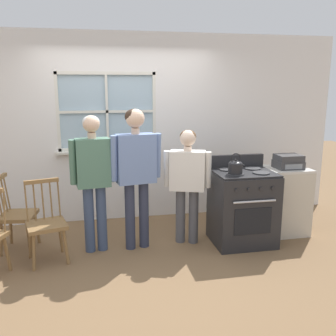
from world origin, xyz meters
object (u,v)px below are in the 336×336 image
object	(u,v)px
kettle	(235,167)
potted_plant	(114,145)
stove	(242,207)
chair_near_wall	(46,225)
side_counter	(285,200)
person_adult_right	(187,176)
stereo	(288,162)
person_teen_center	(136,164)
chair_by_window	(16,216)
person_elderly_left	(93,172)

from	to	relation	value
kettle	potted_plant	distance (m)	1.86
stove	kettle	bearing A→B (deg)	-141.79
stove	kettle	world-z (taller)	kettle
chair_near_wall	side_counter	world-z (taller)	chair_near_wall
stove	person_adult_right	bearing A→B (deg)	168.77
stereo	person_teen_center	bearing A→B (deg)	-177.74
chair_near_wall	stereo	distance (m)	3.11
stove	person_teen_center	bearing A→B (deg)	175.74
person_adult_right	side_counter	world-z (taller)	person_adult_right
person_teen_center	person_adult_right	world-z (taller)	person_teen_center
chair_near_wall	person_teen_center	world-z (taller)	person_teen_center
side_counter	stereo	size ratio (longest dim) A/B	2.65
stove	potted_plant	distance (m)	2.01
potted_plant	stove	bearing A→B (deg)	-36.73
person_adult_right	stereo	xyz separation A→B (m)	(1.37, 0.04, 0.12)
potted_plant	chair_near_wall	bearing A→B (deg)	-125.48
stove	stereo	world-z (taller)	stove
potted_plant	stereo	size ratio (longest dim) A/B	0.68
chair_near_wall	potted_plant	size ratio (longest dim) A/B	4.01
kettle	stove	bearing A→B (deg)	38.21
person_teen_center	stove	distance (m)	1.45
person_adult_right	person_teen_center	bearing A→B (deg)	-157.53
kettle	side_counter	bearing A→B (deg)	21.09
chair_by_window	person_adult_right	bearing A→B (deg)	-87.76
chair_near_wall	person_elderly_left	bearing A→B (deg)	2.00
potted_plant	stereo	xyz separation A→B (m)	(2.21, -0.96, -0.14)
chair_by_window	stove	bearing A→B (deg)	-89.27
stove	stereo	bearing A→B (deg)	14.47
stereo	kettle	bearing A→B (deg)	-160.13
stereo	person_adult_right	bearing A→B (deg)	-178.25
chair_by_window	potted_plant	xyz separation A→B (m)	(1.23, 0.81, 0.70)
kettle	stereo	size ratio (longest dim) A/B	0.73
person_adult_right	stove	world-z (taller)	person_adult_right
person_elderly_left	stereo	size ratio (longest dim) A/B	4.80
side_counter	stove	bearing A→B (deg)	-163.92
person_elderly_left	stereo	world-z (taller)	person_elderly_left
kettle	stereo	distance (m)	0.91
person_teen_center	kettle	bearing A→B (deg)	-20.72
person_elderly_left	chair_near_wall	bearing A→B (deg)	-170.49
person_teen_center	side_counter	world-z (taller)	person_teen_center
person_teen_center	kettle	size ratio (longest dim) A/B	6.89
person_teen_center	kettle	xyz separation A→B (m)	(1.16, -0.23, -0.03)
chair_near_wall	person_adult_right	bearing A→B (deg)	-8.17
chair_by_window	person_elderly_left	world-z (taller)	person_elderly_left
stove	stereo	size ratio (longest dim) A/B	3.19
person_elderly_left	potted_plant	size ratio (longest dim) A/B	7.07
chair_near_wall	stereo	bearing A→B (deg)	-10.23
person_teen_center	potted_plant	xyz separation A→B (m)	(-0.20, 1.04, 0.08)
kettle	chair_by_window	bearing A→B (deg)	169.99
person_elderly_left	side_counter	distance (m)	2.57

